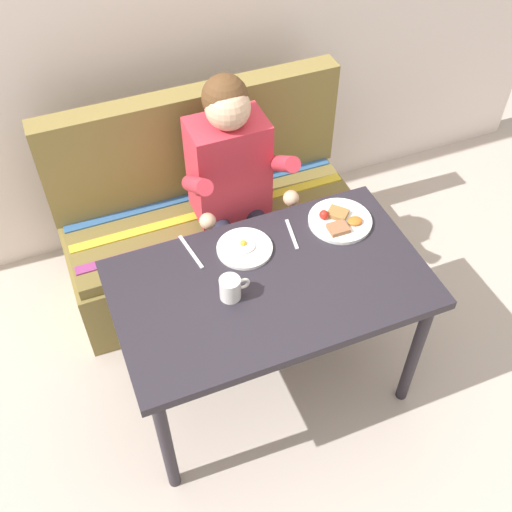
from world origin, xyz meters
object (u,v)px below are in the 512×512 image
(table, at_px, (270,295))
(person, at_px, (234,180))
(plate_eggs, at_px, (245,248))
(knife, at_px, (191,252))
(fork, at_px, (292,234))
(couch, at_px, (211,225))
(plate_breakfast, at_px, (340,220))
(coffee_mug, at_px, (231,288))

(table, relative_size, person, 0.99)
(plate_eggs, distance_m, knife, 0.21)
(knife, bearing_deg, plate_eggs, -27.01)
(fork, relative_size, knife, 0.85)
(person, distance_m, fork, 0.41)
(table, bearing_deg, couch, 90.00)
(couch, bearing_deg, plate_eggs, -93.25)
(plate_breakfast, bearing_deg, table, -154.28)
(table, distance_m, person, 0.60)
(table, bearing_deg, coffee_mug, -175.79)
(person, relative_size, fork, 7.13)
(couch, bearing_deg, plate_breakfast, -56.14)
(coffee_mug, distance_m, knife, 0.28)
(coffee_mug, bearing_deg, plate_eggs, 56.86)
(couch, height_order, person, person)
(table, distance_m, couch, 0.83)
(plate_breakfast, height_order, fork, plate_breakfast)
(person, height_order, fork, person)
(table, distance_m, plate_eggs, 0.21)
(knife, bearing_deg, fork, -17.09)
(couch, height_order, knife, couch)
(coffee_mug, height_order, knife, coffee_mug)
(couch, bearing_deg, person, -67.17)
(table, bearing_deg, person, 82.88)
(coffee_mug, bearing_deg, knife, 104.55)
(table, height_order, couch, couch)
(plate_eggs, bearing_deg, person, 75.09)
(couch, xyz_separation_m, coffee_mug, (-0.17, -0.78, 0.45))
(couch, distance_m, coffee_mug, 0.91)
(fork, xyz_separation_m, knife, (-0.41, 0.06, 0.00))
(couch, height_order, plate_eggs, couch)
(plate_breakfast, height_order, knife, plate_breakfast)
(plate_eggs, height_order, knife, plate_eggs)
(couch, relative_size, coffee_mug, 12.20)
(plate_eggs, relative_size, knife, 1.12)
(person, bearing_deg, fork, -75.35)
(coffee_mug, relative_size, fork, 0.69)
(person, relative_size, plate_breakfast, 4.58)
(plate_breakfast, relative_size, coffee_mug, 2.24)
(plate_eggs, relative_size, coffee_mug, 1.89)
(coffee_mug, bearing_deg, couch, 78.00)
(person, distance_m, knife, 0.45)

